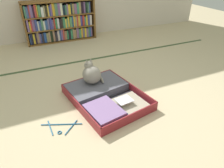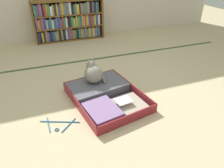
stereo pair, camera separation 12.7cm
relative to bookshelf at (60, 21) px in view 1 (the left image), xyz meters
The scene contains 6 objects.
ground_plane 2.27m from the bookshelf, 88.77° to the right, with size 10.00×10.00×0.00m, color #CDBA90.
tatami_border 1.13m from the bookshelf, 87.43° to the right, with size 4.80×0.05×0.00m.
bookshelf is the anchor object (origin of this frame).
open_suitcase 2.13m from the bookshelf, 90.22° to the right, with size 0.81×0.96×0.10m.
black_cat 1.90m from the bookshelf, 91.54° to the right, with size 0.27×0.27×0.28m.
clothes_hanger 2.46m from the bookshelf, 102.35° to the right, with size 0.35×0.25×0.01m.
Camera 1 is at (-0.70, -1.57, 1.29)m, focal length 32.44 mm.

